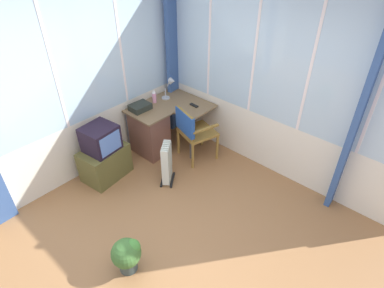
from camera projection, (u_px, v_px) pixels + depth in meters
The scene contains 14 objects.
ground at pixel (173, 248), 3.71m from camera, with size 4.95×4.81×0.06m, color #986940.
north_window_panel at pixel (59, 92), 3.97m from camera, with size 3.95×0.07×2.66m.
east_window_panel at pixel (278, 85), 4.13m from camera, with size 0.07×3.81×2.66m.
curtain_corner at pixel (172, 58), 5.06m from camera, with size 0.24×0.07×2.56m, color #375690.
curtain_east_far at pixel (358, 119), 3.54m from camera, with size 0.24×0.07×2.56m, color #375690.
desk at pixel (152, 130), 4.99m from camera, with size 1.11×0.97×0.73m.
desk_lamp at pixel (171, 85), 5.02m from camera, with size 0.23×0.20×0.35m.
tv_remote at pixel (194, 105), 4.92m from camera, with size 0.04×0.15×0.02m, color black.
spray_bottle at pixel (154, 96), 4.97m from camera, with size 0.06×0.06×0.22m.
paper_tray at pixel (140, 107), 4.81m from camera, with size 0.30×0.23×0.09m, color #262A23.
wooden_armchair at pixel (191, 128), 4.72m from camera, with size 0.61×0.60×0.87m.
tv_on_stand at pixel (104, 155), 4.50m from camera, with size 0.69×0.51×0.84m.
space_heater at pixel (167, 162), 4.46m from camera, with size 0.36×0.32×0.62m.
potted_plant at pixel (127, 254), 3.33m from camera, with size 0.32×0.32×0.42m.
Camera 1 is at (-1.56, -1.71, 3.12)m, focal length 29.87 mm.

